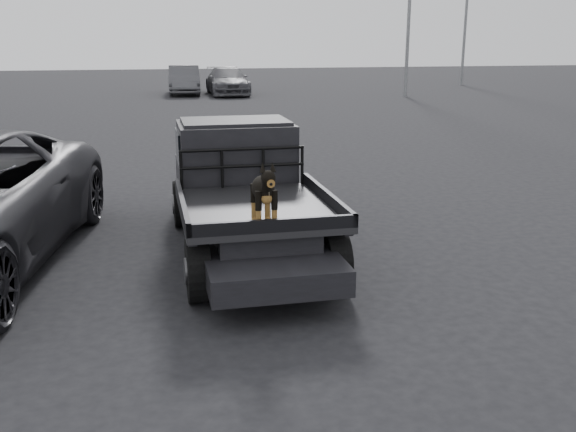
{
  "coord_description": "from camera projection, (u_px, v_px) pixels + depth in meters",
  "views": [
    {
      "loc": [
        -1.48,
        -6.88,
        3.0
      ],
      "look_at": [
        -0.06,
        -0.39,
        1.15
      ],
      "focal_mm": 40.0,
      "sensor_mm": 36.0,
      "label": 1
    }
  ],
  "objects": [
    {
      "name": "ground",
      "position": [
        286.0,
        301.0,
        7.59
      ],
      "size": [
        120.0,
        120.0,
        0.0
      ],
      "primitive_type": "plane",
      "color": "black",
      "rests_on": "ground"
    },
    {
      "name": "flatbed_ute",
      "position": [
        246.0,
        221.0,
        9.24
      ],
      "size": [
        2.0,
        5.4,
        0.92
      ],
      "primitive_type": null,
      "color": "black",
      "rests_on": "ground"
    },
    {
      "name": "dog",
      "position": [
        264.0,
        194.0,
        7.29
      ],
      "size": [
        0.32,
        0.6,
        0.74
      ],
      "primitive_type": null,
      "color": "black",
      "rests_on": "flatbed_ute"
    },
    {
      "name": "ute_cab",
      "position": [
        235.0,
        148.0,
        9.9
      ],
      "size": [
        1.72,
        1.3,
        0.88
      ],
      "primitive_type": null,
      "color": "black",
      "rests_on": "flatbed_ute"
    },
    {
      "name": "headache_rack",
      "position": [
        243.0,
        168.0,
        9.23
      ],
      "size": [
        1.8,
        0.08,
        0.55
      ],
      "primitive_type": null,
      "color": "black",
      "rests_on": "flatbed_ute"
    },
    {
      "name": "distant_car_a",
      "position": [
        184.0,
        80.0,
        35.31
      ],
      "size": [
        1.88,
        4.78,
        1.55
      ],
      "primitive_type": "imported",
      "rotation": [
        0.0,
        0.0,
        -0.05
      ],
      "color": "#444448",
      "rests_on": "ground"
    },
    {
      "name": "distant_car_b",
      "position": [
        227.0,
        81.0,
        35.0
      ],
      "size": [
        2.06,
        5.05,
        1.46
      ],
      "primitive_type": "imported",
      "rotation": [
        0.0,
        0.0,
        0.0
      ],
      "color": "#414145",
      "rests_on": "ground"
    }
  ]
}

